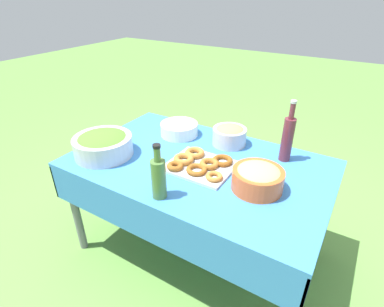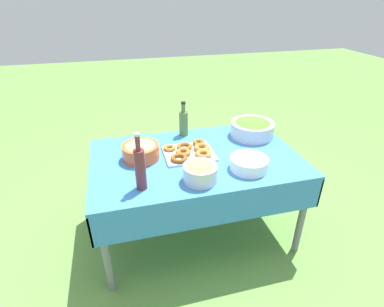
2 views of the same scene
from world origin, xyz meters
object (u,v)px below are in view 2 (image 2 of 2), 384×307
Objects in this scene: wine_bottle at (140,168)px; salad_bowl at (252,128)px; pasta_bowl at (141,150)px; olive_oil_bottle at (183,122)px; plate_stack at (249,163)px; donut_platter at (190,152)px; fruit_bowl at (200,171)px.

salad_bowl is at bearing 28.21° from wine_bottle.
wine_bottle is (-0.03, -0.36, 0.08)m from pasta_bowl.
salad_bowl reaches higher than pasta_bowl.
olive_oil_bottle reaches higher than salad_bowl.
donut_platter is at bearing 138.48° from plate_stack.
plate_stack is 0.70m from olive_oil_bottle.
plate_stack is (0.68, -0.32, -0.02)m from pasta_bowl.
donut_platter is at bearing 41.08° from wine_bottle.
salad_bowl is 0.53m from plate_stack.
plate_stack is at bearing -64.29° from olive_oil_bottle.
fruit_bowl is (0.36, -0.01, -0.08)m from wine_bottle.
plate_stack reaches higher than donut_platter.
pasta_bowl is at bearing -170.71° from salad_bowl.
salad_bowl is at bearing 63.41° from plate_stack.
pasta_bowl is at bearing 131.54° from fruit_bowl.
fruit_bowl is (-0.05, -0.68, -0.04)m from olive_oil_bottle.
plate_stack is 0.89× the size of olive_oil_bottle.
pasta_bowl is 0.37m from wine_bottle.
pasta_bowl is 1.02× the size of plate_stack.
wine_bottle is at bearing 178.20° from fruit_bowl.
donut_platter is 0.35m from fruit_bowl.
olive_oil_bottle is at bearing 85.77° from fruit_bowl.
wine_bottle is at bearing -151.79° from salad_bowl.
wine_bottle is (-0.95, -0.51, 0.07)m from salad_bowl.
fruit_bowl reaches higher than donut_platter.
wine_bottle is (-0.42, -0.67, 0.03)m from olive_oil_bottle.
olive_oil_bottle is (0.03, 0.33, 0.09)m from donut_platter.
pasta_bowl is 0.71× the size of wine_bottle.
fruit_bowl is (0.33, -0.37, 0.00)m from pasta_bowl.
wine_bottle is (-0.38, -0.34, 0.12)m from donut_platter.
donut_platter is at bearing -162.80° from salad_bowl.
wine_bottle reaches higher than olive_oil_bottle.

